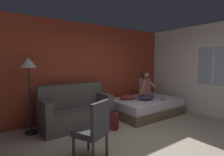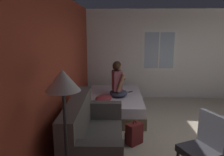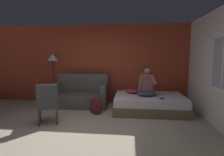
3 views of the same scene
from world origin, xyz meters
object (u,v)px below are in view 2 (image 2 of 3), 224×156
Objects in this scene: throw_pillow at (104,98)px; backpack at (134,134)px; cell_phone at (130,92)px; side_chair at (204,145)px; person_seated at (118,82)px; floor_lamp at (64,95)px; couch at (92,140)px; bed at (114,104)px.

backpack is at bearing -148.40° from throw_pillow.
side_chair is at bearing -21.44° from cell_phone.
person_seated reaches higher than side_chair.
side_chair reaches higher than backpack.
person_seated is 0.60m from throw_pillow.
person_seated is 0.51× the size of floor_lamp.
throw_pillow reaches higher than cell_phone.
person_seated is at bearing -37.41° from throw_pillow.
cell_phone is (0.80, -0.65, -0.07)m from throw_pillow.
floor_lamp is at bearing 171.58° from couch.
backpack is 1.26m from throw_pillow.
floor_lamp reaches higher than side_chair.
bed is 0.64m from throw_pillow.
bed is 4.49× the size of backpack.
throw_pillow is at bearing 142.59° from person_seated.
side_chair is at bearing -152.97° from bed.
cell_phone is (2.82, 0.87, -0.05)m from side_chair.
bed is 2.10× the size of side_chair.
side_chair is 1.37m from backpack.
bed is 4.29× the size of throw_pillow.
side_chair is 2.95m from cell_phone.
bed is at bearing -8.34° from floor_lamp.
cell_phone is at bearing -38.86° from throw_pillow.
couch is at bearing -55.21° from cell_phone.
couch is 3.72× the size of backpack.
couch is 1.00× the size of floor_lamp.
side_chair reaches higher than bed.
backpack is at bearing -39.14° from cell_phone.
floor_lamp reaches higher than couch.
side_chair is at bearing -138.10° from backpack.
backpack is (0.99, 0.89, -0.34)m from side_chair.
cell_phone is (0.39, -0.33, -0.35)m from person_seated.
couch is at bearing 171.70° from bed.
person_seated reaches higher than cell_phone.
side_chair is at bearing -103.26° from couch.
throw_pillow is (-0.42, 0.32, -0.29)m from person_seated.
person_seated is (2.06, -0.40, 0.44)m from couch.
side_chair is 1.12× the size of person_seated.
person_seated reaches higher than couch.
couch is 1.95× the size of person_seated.
bed is 0.57m from cell_phone.
couch is 1.65m from side_chair.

